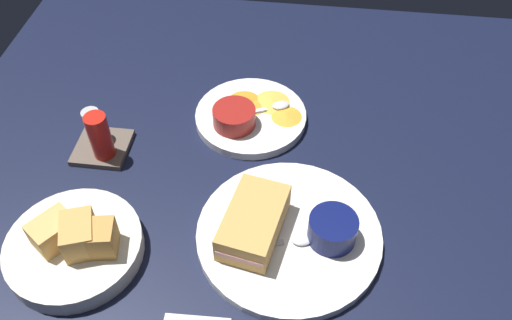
{
  "coord_description": "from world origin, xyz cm",
  "views": [
    {
      "loc": [
        -55.38,
        -8.93,
        67.32
      ],
      "look_at": [
        2.45,
        -1.52,
        3.0
      ],
      "focal_mm": 37.37,
      "sensor_mm": 36.0,
      "label": 1
    }
  ],
  "objects_px": {
    "sandwich_half_near": "(254,222)",
    "spoon_by_gravy_ramekin": "(274,107)",
    "ramekin_dark_sauce": "(333,229)",
    "condiment_caddy": "(99,137)",
    "spoon_by_dark_ramekin": "(294,240)",
    "plate_chips_companion": "(251,117)",
    "plate_sandwich_main": "(289,235)",
    "bread_basket_rear": "(75,245)",
    "ramekin_light_gravy": "(234,116)"
  },
  "relations": [
    {
      "from": "spoon_by_gravy_ramekin",
      "to": "plate_chips_companion",
      "type": "bearing_deg",
      "value": 115.63
    },
    {
      "from": "plate_sandwich_main",
      "to": "spoon_by_dark_ramekin",
      "type": "xyz_separation_m",
      "value": [
        -0.02,
        -0.01,
        0.01
      ]
    },
    {
      "from": "plate_chips_companion",
      "to": "spoon_by_gravy_ramekin",
      "type": "bearing_deg",
      "value": -64.37
    },
    {
      "from": "ramekin_light_gravy",
      "to": "spoon_by_gravy_ramekin",
      "type": "bearing_deg",
      "value": -52.88
    },
    {
      "from": "ramekin_light_gravy",
      "to": "spoon_by_gravy_ramekin",
      "type": "xyz_separation_m",
      "value": [
        0.05,
        -0.07,
        -0.01
      ]
    },
    {
      "from": "sandwich_half_near",
      "to": "spoon_by_gravy_ramekin",
      "type": "bearing_deg",
      "value": -0.28
    },
    {
      "from": "spoon_by_dark_ramekin",
      "to": "bread_basket_rear",
      "type": "distance_m",
      "value": 0.32
    },
    {
      "from": "spoon_by_dark_ramekin",
      "to": "condiment_caddy",
      "type": "xyz_separation_m",
      "value": [
        0.15,
        0.34,
        0.01
      ]
    },
    {
      "from": "plate_chips_companion",
      "to": "condiment_caddy",
      "type": "distance_m",
      "value": 0.27
    },
    {
      "from": "spoon_by_dark_ramekin",
      "to": "sandwich_half_near",
      "type": "bearing_deg",
      "value": 80.21
    },
    {
      "from": "ramekin_dark_sauce",
      "to": "plate_chips_companion",
      "type": "relative_size",
      "value": 0.36
    },
    {
      "from": "plate_sandwich_main",
      "to": "condiment_caddy",
      "type": "height_order",
      "value": "condiment_caddy"
    },
    {
      "from": "ramekin_dark_sauce",
      "to": "ramekin_light_gravy",
      "type": "bearing_deg",
      "value": 39.03
    },
    {
      "from": "ramekin_dark_sauce",
      "to": "spoon_by_gravy_ramekin",
      "type": "xyz_separation_m",
      "value": [
        0.27,
        0.11,
        -0.02
      ]
    },
    {
      "from": "spoon_by_dark_ramekin",
      "to": "spoon_by_gravy_ramekin",
      "type": "distance_m",
      "value": 0.29
    },
    {
      "from": "ramekin_light_gravy",
      "to": "spoon_by_dark_ramekin",
      "type": "bearing_deg",
      "value": -152.18
    },
    {
      "from": "plate_sandwich_main",
      "to": "bread_basket_rear",
      "type": "height_order",
      "value": "bread_basket_rear"
    },
    {
      "from": "ramekin_dark_sauce",
      "to": "condiment_caddy",
      "type": "relative_size",
      "value": 0.75
    },
    {
      "from": "ramekin_light_gravy",
      "to": "condiment_caddy",
      "type": "height_order",
      "value": "condiment_caddy"
    },
    {
      "from": "plate_chips_companion",
      "to": "sandwich_half_near",
      "type": "bearing_deg",
      "value": -171.33
    },
    {
      "from": "plate_chips_companion",
      "to": "bread_basket_rear",
      "type": "height_order",
      "value": "bread_basket_rear"
    },
    {
      "from": "sandwich_half_near",
      "to": "ramekin_light_gravy",
      "type": "xyz_separation_m",
      "value": [
        0.22,
        0.06,
        -0.01
      ]
    },
    {
      "from": "plate_sandwich_main",
      "to": "condiment_caddy",
      "type": "xyz_separation_m",
      "value": [
        0.14,
        0.33,
        0.03
      ]
    },
    {
      "from": "plate_sandwich_main",
      "to": "spoon_by_gravy_ramekin",
      "type": "bearing_deg",
      "value": 10.76
    },
    {
      "from": "spoon_by_dark_ramekin",
      "to": "condiment_caddy",
      "type": "relative_size",
      "value": 1.04
    },
    {
      "from": "sandwich_half_near",
      "to": "spoon_by_gravy_ramekin",
      "type": "relative_size",
      "value": 1.5
    },
    {
      "from": "plate_sandwich_main",
      "to": "ramekin_light_gravy",
      "type": "height_order",
      "value": "ramekin_light_gravy"
    },
    {
      "from": "plate_sandwich_main",
      "to": "ramekin_dark_sauce",
      "type": "xyz_separation_m",
      "value": [
        -0.0,
        -0.06,
        0.03
      ]
    },
    {
      "from": "plate_chips_companion",
      "to": "ramekin_light_gravy",
      "type": "height_order",
      "value": "ramekin_light_gravy"
    },
    {
      "from": "condiment_caddy",
      "to": "ramekin_light_gravy",
      "type": "bearing_deg",
      "value": -69.8
    },
    {
      "from": "ramekin_dark_sauce",
      "to": "spoon_by_dark_ramekin",
      "type": "height_order",
      "value": "ramekin_dark_sauce"
    },
    {
      "from": "ramekin_light_gravy",
      "to": "condiment_caddy",
      "type": "xyz_separation_m",
      "value": [
        -0.08,
        0.22,
        -0.0
      ]
    },
    {
      "from": "bread_basket_rear",
      "to": "condiment_caddy",
      "type": "height_order",
      "value": "condiment_caddy"
    },
    {
      "from": "plate_chips_companion",
      "to": "plate_sandwich_main",
      "type": "bearing_deg",
      "value": -159.86
    },
    {
      "from": "spoon_by_dark_ramekin",
      "to": "plate_chips_companion",
      "type": "distance_m",
      "value": 0.28
    },
    {
      "from": "ramekin_light_gravy",
      "to": "condiment_caddy",
      "type": "bearing_deg",
      "value": 110.2
    },
    {
      "from": "sandwich_half_near",
      "to": "spoon_by_gravy_ramekin",
      "type": "distance_m",
      "value": 0.27
    },
    {
      "from": "plate_sandwich_main",
      "to": "sandwich_half_near",
      "type": "distance_m",
      "value": 0.06
    },
    {
      "from": "plate_sandwich_main",
      "to": "bread_basket_rear",
      "type": "bearing_deg",
      "value": 102.46
    },
    {
      "from": "sandwich_half_near",
      "to": "bread_basket_rear",
      "type": "xyz_separation_m",
      "value": [
        -0.06,
        0.25,
        -0.02
      ]
    },
    {
      "from": "plate_sandwich_main",
      "to": "sandwich_half_near",
      "type": "xyz_separation_m",
      "value": [
        -0.01,
        0.05,
        0.03
      ]
    },
    {
      "from": "sandwich_half_near",
      "to": "ramekin_light_gravy",
      "type": "relative_size",
      "value": 1.9
    },
    {
      "from": "spoon_by_gravy_ramekin",
      "to": "ramekin_dark_sauce",
      "type": "bearing_deg",
      "value": -157.24
    },
    {
      "from": "plate_chips_companion",
      "to": "ramekin_dark_sauce",
      "type": "bearing_deg",
      "value": -148.52
    },
    {
      "from": "sandwich_half_near",
      "to": "bread_basket_rear",
      "type": "relative_size",
      "value": 0.73
    },
    {
      "from": "plate_chips_companion",
      "to": "condiment_caddy",
      "type": "relative_size",
      "value": 2.12
    },
    {
      "from": "sandwich_half_near",
      "to": "spoon_by_dark_ramekin",
      "type": "height_order",
      "value": "sandwich_half_near"
    },
    {
      "from": "spoon_by_gravy_ramekin",
      "to": "plate_sandwich_main",
      "type": "bearing_deg",
      "value": -169.24
    },
    {
      "from": "spoon_by_gravy_ramekin",
      "to": "bread_basket_rear",
      "type": "bearing_deg",
      "value": 142.92
    },
    {
      "from": "ramekin_light_gravy",
      "to": "spoon_by_gravy_ramekin",
      "type": "relative_size",
      "value": 0.79
    }
  ]
}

